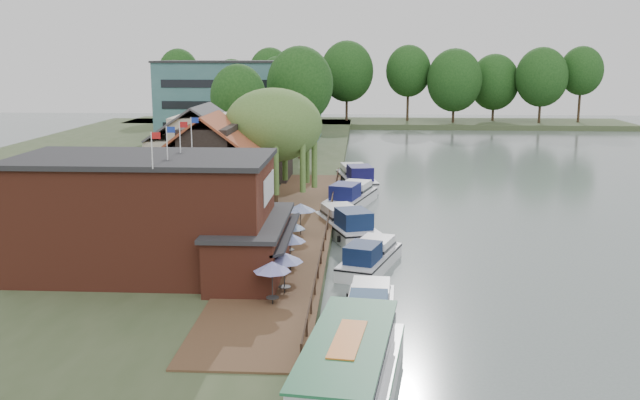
{
  "coord_description": "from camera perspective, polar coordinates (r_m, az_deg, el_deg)",
  "views": [
    {
      "loc": [
        -2.81,
        -42.76,
        14.26
      ],
      "look_at": [
        -6.0,
        12.0,
        3.0
      ],
      "focal_mm": 40.0,
      "sensor_mm": 36.0,
      "label": 1
    }
  ],
  "objects": [
    {
      "name": "bank_tree_0",
      "position": [
        86.44,
        -6.52,
        6.75
      ],
      "size": [
        6.65,
        6.65,
        12.14
      ],
      "primitive_type": null,
      "color": "#143811",
      "rests_on": "land_bank"
    },
    {
      "name": "cottage_b",
      "position": [
        69.06,
        -9.43,
        3.95
      ],
      "size": [
        9.6,
        8.6,
        8.5
      ],
      "primitive_type": null,
      "color": "beige",
      "rests_on": "land_bank"
    },
    {
      "name": "hotel_block",
      "position": [
        114.61,
        -6.38,
        7.97
      ],
      "size": [
        25.4,
        12.4,
        12.3
      ],
      "primitive_type": null,
      "color": "#38666B",
      "rests_on": "land_bank"
    },
    {
      "name": "umbrella_2",
      "position": [
        44.2,
        -2.4,
        -4.13
      ],
      "size": [
        1.98,
        1.98,
        2.38
      ],
      "primitive_type": null,
      "color": "#1C339C",
      "rests_on": "quay_deck"
    },
    {
      "name": "umbrella_1",
      "position": [
        39.99,
        -2.87,
        -5.84
      ],
      "size": [
        2.15,
        2.15,
        2.38
      ],
      "primitive_type": null,
      "color": "navy",
      "rests_on": "quay_deck"
    },
    {
      "name": "bank_tree_2",
      "position": [
        101.07,
        -2.24,
        7.86
      ],
      "size": [
        7.01,
        7.01,
        13.37
      ],
      "primitive_type": null,
      "color": "#143811",
      "rests_on": "land_bank"
    },
    {
      "name": "swan",
      "position": [
        35.6,
        0.35,
        -11.63
      ],
      "size": [
        0.44,
        0.44,
        0.44
      ],
      "primitive_type": "sphere",
      "color": "white",
      "rests_on": "ground"
    },
    {
      "name": "ground",
      "position": [
        45.17,
        6.78,
        -6.89
      ],
      "size": [
        260.0,
        260.0,
        0.0
      ],
      "primitive_type": "plane",
      "color": "slate",
      "rests_on": "ground"
    },
    {
      "name": "cruiser_0",
      "position": [
        38.62,
        3.98,
        -8.39
      ],
      "size": [
        3.42,
        9.19,
        2.16
      ],
      "primitive_type": null,
      "rotation": [
        0.0,
        0.0,
        -0.06
      ],
      "color": "white",
      "rests_on": "ground"
    },
    {
      "name": "umbrella_4",
      "position": [
        52.69,
        -1.56,
        -1.54
      ],
      "size": [
        2.28,
        2.28,
        2.38
      ],
      "primitive_type": null,
      "color": "navy",
      "rests_on": "quay_deck"
    },
    {
      "name": "willow",
      "position": [
        62.76,
        -3.74,
        4.21
      ],
      "size": [
        8.6,
        8.6,
        10.43
      ],
      "primitive_type": null,
      "color": "#476B2D",
      "rests_on": "land_bank"
    },
    {
      "name": "cottage_c",
      "position": [
        77.11,
        -5.05,
        4.85
      ],
      "size": [
        7.6,
        7.6,
        8.5
      ],
      "primitive_type": null,
      "color": "black",
      "rests_on": "land_bank"
    },
    {
      "name": "cruiser_1",
      "position": [
        48.29,
        4.03,
        -4.29
      ],
      "size": [
        5.42,
        9.4,
        2.13
      ],
      "primitive_type": null,
      "rotation": [
        0.0,
        0.0,
        -0.3
      ],
      "color": "silver",
      "rests_on": "ground"
    },
    {
      "name": "umbrella_3",
      "position": [
        47.41,
        -2.5,
        -3.04
      ],
      "size": [
        2.16,
        2.16,
        2.38
      ],
      "primitive_type": null,
      "color": "#1A4890",
      "rests_on": "quay_deck"
    },
    {
      "name": "cruiser_3",
      "position": [
        67.99,
        2.5,
        0.54
      ],
      "size": [
        5.92,
        10.64,
        2.47
      ],
      "primitive_type": null,
      "rotation": [
        0.0,
        0.0,
        -0.28
      ],
      "color": "white",
      "rests_on": "ground"
    },
    {
      "name": "tour_boat",
      "position": [
        29.36,
        2.0,
        -14.15
      ],
      "size": [
        5.68,
        14.23,
        3.02
      ],
      "primitive_type": null,
      "rotation": [
        0.0,
        0.0,
        -0.13
      ],
      "color": "silver",
      "rests_on": "ground"
    },
    {
      "name": "umbrella_0",
      "position": [
        38.33,
        -3.83,
        -6.63
      ],
      "size": [
        2.05,
        2.05,
        2.38
      ],
      "primitive_type": null,
      "color": "navy",
      "rests_on": "quay_deck"
    },
    {
      "name": "quay_deck",
      "position": [
        54.64,
        -2.22,
        -2.4
      ],
      "size": [
        6.0,
        50.0,
        0.1
      ],
      "primitive_type": "cube",
      "color": "#47301E",
      "rests_on": "land_bank"
    },
    {
      "name": "bank_tree_5",
      "position": [
        137.38,
        -3.41,
        8.74
      ],
      "size": [
        7.13,
        7.13,
        12.88
      ],
      "primitive_type": null,
      "color": "#143811",
      "rests_on": "land_bank"
    },
    {
      "name": "land_bank",
      "position": [
        83.52,
        -15.72,
        1.68
      ],
      "size": [
        50.0,
        140.0,
        1.0
      ],
      "primitive_type": "cube",
      "color": "#384728",
      "rests_on": "ground"
    },
    {
      "name": "cruiser_2",
      "position": [
        56.97,
        2.09,
        -1.63
      ],
      "size": [
        6.46,
        10.65,
        2.47
      ],
      "primitive_type": null,
      "rotation": [
        0.0,
        0.0,
        0.34
      ],
      "color": "white",
      "rests_on": "ground"
    },
    {
      "name": "quay_rail",
      "position": [
        54.83,
        0.64,
        -1.86
      ],
      "size": [
        0.2,
        49.0,
        1.0
      ],
      "primitive_type": null,
      "color": "black",
      "rests_on": "land_bank"
    },
    {
      "name": "bank_tree_1",
      "position": [
        91.63,
        -1.61,
        7.78
      ],
      "size": [
        8.47,
        8.47,
        14.32
      ],
      "primitive_type": null,
      "color": "#143811",
      "rests_on": "land_bank"
    },
    {
      "name": "bank_tree_3",
      "position": [
        121.63,
        -2.68,
        8.3
      ],
      "size": [
        6.13,
        6.13,
        12.56
      ],
      "primitive_type": null,
      "color": "#143811",
      "rests_on": "land_bank"
    },
    {
      "name": "cottage_a",
      "position": [
        58.75,
        -8.69,
        2.64
      ],
      "size": [
        8.6,
        7.6,
        8.5
      ],
      "primitive_type": null,
      "color": "black",
      "rests_on": "land_bank"
    },
    {
      "name": "cruiser_4",
      "position": [
        77.89,
        2.94,
        2.02
      ],
      "size": [
        5.39,
        11.17,
        2.63
      ],
      "primitive_type": null,
      "rotation": [
        0.0,
        0.0,
        0.19
      ],
      "color": "silver",
      "rests_on": "ground"
    },
    {
      "name": "bank_tree_4",
      "position": [
        131.09,
        -1.53,
        8.73
      ],
      "size": [
        6.84,
        6.84,
        13.39
      ],
      "primitive_type": null,
      "color": "#143811",
      "rests_on": "land_bank"
    },
    {
      "name": "pub",
      "position": [
        44.29,
        -11.39,
        -1.17
      ],
      "size": [
        20.0,
        11.0,
        7.3
      ],
      "primitive_type": null,
      "color": "maroon",
      "rests_on": "land_bank"
    }
  ]
}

